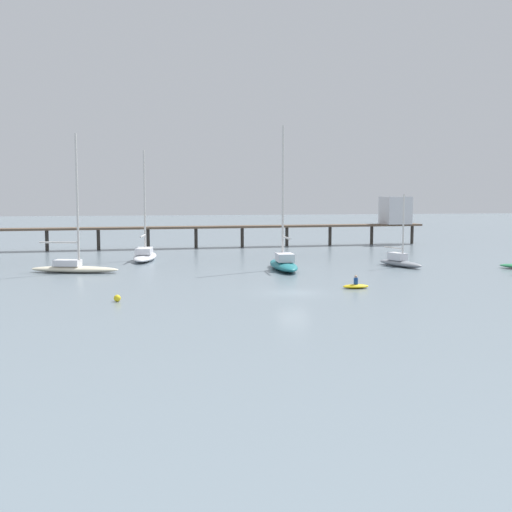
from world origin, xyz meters
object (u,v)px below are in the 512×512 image
pier (314,219)px  sailboat_cream (74,265)px  dinghy_yellow (356,286)px  mooring_buoy_outer (117,298)px  sailboat_teal (284,262)px  sailboat_white (145,254)px  sailboat_gray (400,261)px

pier → sailboat_cream: size_ratio=4.69×
pier → dinghy_yellow: bearing=-101.6°
pier → mooring_buoy_outer: (-28.94, -47.59, -3.99)m
sailboat_cream → sailboat_teal: sailboat_teal is taller
pier → sailboat_white: 32.11m
sailboat_white → dinghy_yellow: 31.81m
dinghy_yellow → mooring_buoy_outer: 19.99m
sailboat_cream → sailboat_gray: size_ratio=1.76×
pier → mooring_buoy_outer: bearing=-121.3°
pier → sailboat_teal: sailboat_teal is taller
sailboat_teal → mooring_buoy_outer: (-16.82, -17.13, -0.58)m
sailboat_cream → sailboat_gray: sailboat_cream is taller
pier → mooring_buoy_outer: 55.84m
sailboat_teal → mooring_buoy_outer: 24.01m
sailboat_cream → sailboat_gray: bearing=-2.0°
sailboat_cream → dinghy_yellow: 29.33m
sailboat_white → sailboat_cream: bearing=-124.3°
sailboat_gray → mooring_buoy_outer: size_ratio=15.29×
sailboat_teal → sailboat_gray: size_ratio=1.90×
pier → sailboat_gray: 30.11m
dinghy_yellow → sailboat_teal: bearing=101.8°
sailboat_white → pier: bearing=34.0°
sailboat_teal → sailboat_white: sailboat_teal is taller
sailboat_teal → dinghy_yellow: bearing=-78.2°
sailboat_white → sailboat_gray: sailboat_white is taller
sailboat_white → sailboat_gray: bearing=-23.4°
pier → sailboat_teal: (-12.13, -30.46, -3.41)m
pier → mooring_buoy_outer: size_ratio=126.28×
sailboat_gray → dinghy_yellow: size_ratio=3.53×
sailboat_teal → sailboat_white: size_ratio=1.14×
dinghy_yellow → mooring_buoy_outer: bearing=-171.3°
dinghy_yellow → sailboat_gray: bearing=54.6°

